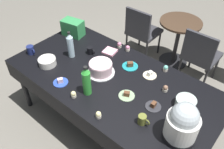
% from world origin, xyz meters
% --- Properties ---
extents(ground, '(9.00, 9.00, 0.00)m').
position_xyz_m(ground, '(0.00, 0.00, 0.00)').
color(ground, slate).
extents(potluck_table, '(2.20, 1.10, 0.75)m').
position_xyz_m(potluck_table, '(0.00, 0.00, 0.69)').
color(potluck_table, black).
rests_on(potluck_table, ground).
extents(frosted_layer_cake, '(0.29, 0.29, 0.13)m').
position_xyz_m(frosted_layer_cake, '(-0.14, -0.01, 0.81)').
color(frosted_layer_cake, silver).
rests_on(frosted_layer_cake, potluck_table).
extents(slow_cooker, '(0.27, 0.27, 0.36)m').
position_xyz_m(slow_cooker, '(0.85, -0.18, 0.92)').
color(slow_cooker, black).
rests_on(slow_cooker, potluck_table).
extents(glass_salad_bowl, '(0.18, 0.18, 0.09)m').
position_xyz_m(glass_salad_bowl, '(0.74, 0.14, 0.79)').
color(glass_salad_bowl, '#B2C6BC').
rests_on(glass_salad_bowl, potluck_table).
extents(ceramic_snack_bowl, '(0.19, 0.19, 0.08)m').
position_xyz_m(ceramic_snack_bowl, '(-0.67, -0.29, 0.79)').
color(ceramic_snack_bowl, silver).
rests_on(ceramic_snack_bowl, potluck_table).
extents(dessert_plate_cobalt, '(0.15, 0.15, 0.05)m').
position_xyz_m(dessert_plate_cobalt, '(-0.35, -0.38, 0.76)').
color(dessert_plate_cobalt, '#2D4CB2').
rests_on(dessert_plate_cobalt, potluck_table).
extents(dessert_plate_sage, '(0.15, 0.15, 0.05)m').
position_xyz_m(dessert_plate_sage, '(0.27, -0.10, 0.76)').
color(dessert_plate_sage, '#8CA87F').
rests_on(dessert_plate_sage, potluck_table).
extents(dessert_plate_charcoal, '(0.14, 0.14, 0.06)m').
position_xyz_m(dessert_plate_charcoal, '(0.53, -0.05, 0.76)').
color(dessert_plate_charcoal, '#2D2D33').
rests_on(dessert_plate_charcoal, potluck_table).
extents(dessert_plate_teal, '(0.17, 0.17, 0.06)m').
position_xyz_m(dessert_plate_teal, '(0.03, 0.27, 0.76)').
color(dessert_plate_teal, teal).
rests_on(dessert_plate_teal, potluck_table).
extents(dessert_plate_cream, '(0.14, 0.14, 0.05)m').
position_xyz_m(dessert_plate_cream, '(0.27, 0.28, 0.76)').
color(dessert_plate_cream, beige).
rests_on(dessert_plate_cream, potluck_table).
extents(cupcake_rose, '(0.05, 0.05, 0.07)m').
position_xyz_m(cupcake_rose, '(-0.10, -0.43, 0.78)').
color(cupcake_rose, beige).
rests_on(cupcake_rose, potluck_table).
extents(cupcake_cocoa, '(0.05, 0.05, 0.07)m').
position_xyz_m(cupcake_cocoa, '(0.35, 0.45, 0.78)').
color(cupcake_cocoa, beige).
rests_on(cupcake_cocoa, potluck_table).
extents(cupcake_lemon, '(0.05, 0.05, 0.07)m').
position_xyz_m(cupcake_lemon, '(-0.17, 0.48, 0.78)').
color(cupcake_lemon, beige).
rests_on(cupcake_lemon, potluck_table).
extents(cupcake_mint, '(0.05, 0.05, 0.07)m').
position_xyz_m(cupcake_mint, '(0.24, -0.45, 0.78)').
color(cupcake_mint, beige).
rests_on(cupcake_mint, potluck_table).
extents(cupcake_berry, '(0.05, 0.05, 0.07)m').
position_xyz_m(cupcake_berry, '(-0.29, 0.47, 0.78)').
color(cupcake_berry, beige).
rests_on(cupcake_berry, potluck_table).
extents(cupcake_vanilla, '(0.05, 0.05, 0.07)m').
position_xyz_m(cupcake_vanilla, '(0.50, 0.19, 0.78)').
color(cupcake_vanilla, beige).
rests_on(cupcake_vanilla, potluck_table).
extents(soda_bottle_water, '(0.07, 0.07, 0.31)m').
position_xyz_m(soda_bottle_water, '(-0.59, -0.01, 0.90)').
color(soda_bottle_water, silver).
rests_on(soda_bottle_water, potluck_table).
extents(soda_bottle_lime_soda, '(0.08, 0.08, 0.32)m').
position_xyz_m(soda_bottle_lime_soda, '(-0.04, -0.31, 0.90)').
color(soda_bottle_lime_soda, green).
rests_on(soda_bottle_lime_soda, potluck_table).
extents(coffee_mug_olive, '(0.11, 0.07, 0.09)m').
position_xyz_m(coffee_mug_olive, '(0.56, -0.26, 0.80)').
color(coffee_mug_olive, olive).
rests_on(coffee_mug_olive, potluck_table).
extents(coffee_mug_black, '(0.11, 0.07, 0.08)m').
position_xyz_m(coffee_mug_black, '(-0.46, 0.16, 0.79)').
color(coffee_mug_black, black).
rests_on(coffee_mug_black, potluck_table).
extents(coffee_mug_navy, '(0.12, 0.08, 0.10)m').
position_xyz_m(coffee_mug_navy, '(-0.98, -0.28, 0.80)').
color(coffee_mug_navy, navy).
rests_on(coffee_mug_navy, potluck_table).
extents(soda_carton, '(0.29, 0.21, 0.20)m').
position_xyz_m(soda_carton, '(-0.91, 0.31, 0.85)').
color(soda_carton, '#338C4C').
rests_on(soda_carton, potluck_table).
extents(paper_napkin_stack, '(0.16, 0.16, 0.02)m').
position_xyz_m(paper_napkin_stack, '(-0.31, 0.32, 0.76)').
color(paper_napkin_stack, pink).
rests_on(paper_napkin_stack, potluck_table).
extents(maroon_chair_left, '(0.44, 0.44, 0.85)m').
position_xyz_m(maroon_chair_left, '(-0.55, 1.34, 0.49)').
color(maroon_chair_left, '#333338').
rests_on(maroon_chair_left, ground).
extents(maroon_chair_right, '(0.44, 0.44, 0.85)m').
position_xyz_m(maroon_chair_right, '(0.40, 1.34, 0.49)').
color(maroon_chair_right, '#333338').
rests_on(maroon_chair_right, ground).
extents(round_cafe_table, '(0.60, 0.60, 0.72)m').
position_xyz_m(round_cafe_table, '(-0.05, 1.57, 0.50)').
color(round_cafe_table, '#473323').
rests_on(round_cafe_table, ground).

